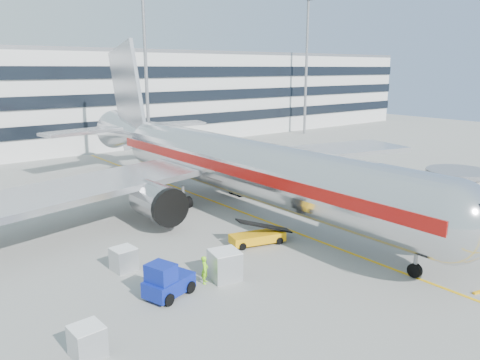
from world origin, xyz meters
TOP-DOWN VIEW (x-y plane):
  - ground at (0.00, 0.00)m, footprint 180.00×180.00m
  - lead_in_line at (0.00, 10.00)m, footprint 0.25×70.00m
  - main_jet at (0.00, 11.72)m, footprint 50.95×48.70m
  - terminal at (0.00, 57.95)m, footprint 150.00×24.25m
  - light_mast_centre at (8.00, 42.00)m, footprint 2.40×1.20m
  - light_mast_east at (42.00, 42.00)m, footprint 2.40×1.20m
  - belt_loader at (-4.00, 2.34)m, footprint 4.36×2.53m
  - baggage_tug at (-13.33, -0.70)m, footprint 3.20×2.50m
  - cargo_container_left at (-18.94, -3.40)m, footprint 1.45×1.45m
  - cargo_container_right at (-13.67, 4.22)m, footprint 1.50×1.50m
  - cargo_container_front at (-9.35, -0.84)m, footprint 2.02×2.02m
  - ramp_worker at (-10.66, -0.59)m, footprint 0.73×0.74m

SIDE VIEW (x-z plane):
  - ground at x=0.00m, z-range 0.00..0.00m
  - lead_in_line at x=0.00m, z-range 0.00..0.01m
  - belt_loader at x=-4.00m, z-range -0.44..1.60m
  - cargo_container_left at x=-18.94m, z-range 0.00..1.47m
  - cargo_container_right at x=-13.67m, z-range 0.00..1.49m
  - ramp_worker at x=-10.66m, z-range 0.00..1.72m
  - cargo_container_front at x=-9.35m, z-range 0.01..1.81m
  - baggage_tug at x=-13.33m, z-range -0.14..1.99m
  - main_jet at x=0.00m, z-range -3.79..12.26m
  - terminal at x=0.00m, z-range 0.00..15.60m
  - light_mast_centre at x=8.00m, z-range 2.15..27.60m
  - light_mast_east at x=42.00m, z-range 2.15..27.60m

